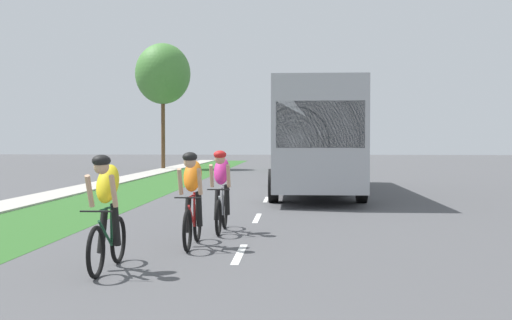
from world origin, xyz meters
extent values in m
plane|color=#4C4C4F|center=(0.00, 20.00, 0.00)|extent=(120.00, 120.00, 0.00)
cube|color=#2D6026|center=(-4.77, 20.00, 0.00)|extent=(2.89, 70.00, 0.01)
cube|color=#B2ADA3|center=(-6.88, 20.00, 0.00)|extent=(1.33, 70.00, 0.10)
cube|color=white|center=(0.00, 7.67, 0.00)|extent=(0.12, 1.80, 0.01)
cube|color=white|center=(0.00, 12.33, 0.00)|extent=(0.12, 1.80, 0.01)
cube|color=white|center=(0.00, 17.00, 0.00)|extent=(0.12, 1.80, 0.01)
cube|color=white|center=(0.00, 21.67, 0.00)|extent=(0.12, 1.80, 0.01)
cube|color=white|center=(0.00, 26.33, 0.00)|extent=(0.12, 1.80, 0.01)
cube|color=white|center=(0.00, 31.00, 0.00)|extent=(0.12, 1.80, 0.01)
cube|color=white|center=(0.00, 35.67, 0.00)|extent=(0.12, 1.80, 0.01)
cube|color=white|center=(0.00, 40.33, 0.00)|extent=(0.12, 1.80, 0.01)
cube|color=white|center=(0.00, 45.00, 0.00)|extent=(0.12, 1.80, 0.01)
cube|color=white|center=(0.00, 49.67, 0.00)|extent=(0.12, 1.80, 0.01)
torus|color=black|center=(-1.68, 6.81, 0.34)|extent=(0.06, 0.68, 0.68)
torus|color=black|center=(-1.68, 5.77, 0.34)|extent=(0.06, 0.68, 0.68)
cylinder|color=#194C2D|center=(-1.68, 6.19, 0.52)|extent=(0.04, 0.59, 0.43)
cylinder|color=#194C2D|center=(-1.68, 6.47, 0.62)|extent=(0.04, 0.04, 0.55)
cylinder|color=#194C2D|center=(-1.68, 6.24, 0.85)|extent=(0.03, 0.55, 0.03)
cylinder|color=black|center=(-1.68, 5.79, 0.86)|extent=(0.42, 0.02, 0.02)
ellipsoid|color=yellow|center=(-1.68, 6.31, 1.18)|extent=(0.30, 0.54, 0.63)
sphere|color=tan|center=(-1.68, 6.03, 1.42)|extent=(0.20, 0.20, 0.20)
ellipsoid|color=black|center=(-1.68, 6.03, 1.50)|extent=(0.24, 0.28, 0.16)
cylinder|color=tan|center=(-1.84, 6.03, 1.10)|extent=(0.07, 0.26, 0.45)
cylinder|color=tan|center=(-1.52, 6.03, 1.10)|extent=(0.07, 0.26, 0.45)
cylinder|color=black|center=(-1.78, 6.39, 0.52)|extent=(0.10, 0.30, 0.60)
cylinder|color=black|center=(-1.58, 6.34, 0.62)|extent=(0.10, 0.25, 0.61)
torus|color=black|center=(-0.84, 8.84, 0.34)|extent=(0.06, 0.68, 0.68)
torus|color=black|center=(-0.84, 7.80, 0.34)|extent=(0.06, 0.68, 0.68)
cylinder|color=red|center=(-0.84, 8.22, 0.52)|extent=(0.04, 0.59, 0.43)
cylinder|color=red|center=(-0.84, 8.50, 0.62)|extent=(0.04, 0.04, 0.55)
cylinder|color=red|center=(-0.84, 8.27, 0.85)|extent=(0.03, 0.55, 0.03)
cylinder|color=black|center=(-0.84, 7.82, 0.86)|extent=(0.42, 0.02, 0.02)
ellipsoid|color=orange|center=(-0.84, 8.34, 1.18)|extent=(0.30, 0.54, 0.63)
sphere|color=tan|center=(-0.84, 8.06, 1.42)|extent=(0.20, 0.20, 0.20)
ellipsoid|color=black|center=(-0.84, 8.06, 1.50)|extent=(0.24, 0.28, 0.16)
cylinder|color=tan|center=(-1.00, 8.06, 1.10)|extent=(0.07, 0.26, 0.45)
cylinder|color=tan|center=(-0.68, 8.06, 1.10)|extent=(0.07, 0.26, 0.45)
cylinder|color=black|center=(-0.94, 8.42, 0.52)|extent=(0.10, 0.30, 0.60)
cylinder|color=black|center=(-0.74, 8.37, 0.62)|extent=(0.10, 0.25, 0.61)
torus|color=black|center=(-0.55, 10.58, 0.34)|extent=(0.06, 0.68, 0.68)
torus|color=black|center=(-0.55, 9.54, 0.34)|extent=(0.06, 0.68, 0.68)
cylinder|color=#A5A8AD|center=(-0.55, 9.96, 0.52)|extent=(0.04, 0.59, 0.43)
cylinder|color=#A5A8AD|center=(-0.55, 10.24, 0.62)|extent=(0.04, 0.04, 0.55)
cylinder|color=#A5A8AD|center=(-0.55, 10.01, 0.85)|extent=(0.03, 0.55, 0.03)
cylinder|color=black|center=(-0.55, 9.56, 0.86)|extent=(0.42, 0.02, 0.02)
ellipsoid|color=#CC2D8C|center=(-0.55, 10.08, 1.18)|extent=(0.30, 0.54, 0.63)
sphere|color=tan|center=(-0.55, 9.80, 1.42)|extent=(0.20, 0.20, 0.20)
ellipsoid|color=red|center=(-0.55, 9.80, 1.50)|extent=(0.24, 0.28, 0.16)
cylinder|color=tan|center=(-0.71, 9.80, 1.10)|extent=(0.07, 0.26, 0.45)
cylinder|color=tan|center=(-0.39, 9.80, 1.10)|extent=(0.07, 0.26, 0.45)
cylinder|color=black|center=(-0.65, 10.16, 0.52)|extent=(0.10, 0.30, 0.60)
cylinder|color=black|center=(-0.45, 10.11, 0.62)|extent=(0.10, 0.25, 0.61)
cube|color=#A5A8AD|center=(1.50, 19.92, 1.93)|extent=(2.50, 11.60, 3.10)
cube|color=#1E2833|center=(1.50, 19.92, 2.33)|extent=(2.52, 10.67, 0.64)
cube|color=#1E2833|center=(1.50, 14.15, 2.18)|extent=(2.25, 0.06, 1.20)
cylinder|color=black|center=(0.25, 16.15, 0.48)|extent=(0.28, 0.96, 0.96)
cylinder|color=black|center=(2.75, 16.15, 0.48)|extent=(0.28, 0.96, 0.96)
cylinder|color=black|center=(0.25, 23.11, 0.48)|extent=(0.28, 0.96, 0.96)
cylinder|color=black|center=(2.75, 23.11, 0.48)|extent=(0.28, 0.96, 0.96)
cube|color=#194C2D|center=(1.29, 35.69, 0.81)|extent=(1.90, 4.70, 1.00)
cube|color=#194C2D|center=(1.29, 35.89, 1.53)|extent=(1.71, 2.91, 0.52)
cube|color=#1E2833|center=(1.29, 34.63, 1.41)|extent=(1.56, 0.08, 0.44)
cylinder|color=black|center=(0.34, 34.28, 0.36)|extent=(0.25, 0.72, 0.72)
cylinder|color=black|center=(2.24, 34.28, 0.36)|extent=(0.25, 0.72, 0.72)
cylinder|color=black|center=(0.34, 37.10, 0.36)|extent=(0.25, 0.72, 0.72)
cylinder|color=black|center=(2.24, 37.10, 0.36)|extent=(0.25, 0.72, 0.72)
cylinder|color=brown|center=(-7.36, 37.56, 2.29)|extent=(0.24, 0.24, 4.57)
ellipsoid|color=#478438|center=(-7.36, 37.56, 5.94)|extent=(3.43, 3.43, 3.77)
camera|label=1|loc=(0.86, -2.28, 1.76)|focal=45.31mm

